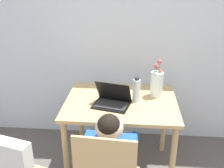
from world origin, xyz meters
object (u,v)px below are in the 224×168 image
person_seated (111,157)px  water_bottle (137,90)px  laptop (112,99)px  flower_vase (157,83)px

person_seated → water_bottle: (0.17, 0.64, 0.22)m
laptop → water_bottle: (0.21, 0.09, 0.06)m
water_bottle → person_seated: bearing=-105.0°
flower_vase → water_bottle: (-0.18, -0.12, -0.02)m
laptop → flower_vase: flower_vase is taller
person_seated → flower_vase: flower_vase is taller
laptop → water_bottle: 0.23m
laptop → water_bottle: water_bottle is taller
person_seated → flower_vase: size_ratio=2.81×
flower_vase → laptop: bearing=-151.5°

